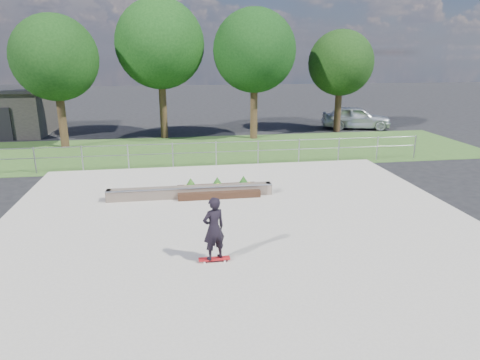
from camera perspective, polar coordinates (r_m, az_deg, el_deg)
The scene contains 12 objects.
ground at distance 13.10m, azimuth 0.14°, elevation -6.52°, with size 120.00×120.00×0.00m, color black.
grass_verge at distance 23.54m, azimuth -4.04°, elevation 3.99°, with size 30.00×8.00×0.02m, color #305120.
concrete_slab at distance 13.09m, azimuth 0.14°, elevation -6.40°, with size 15.00×15.00×0.06m, color #A49D91.
fence at distance 19.97m, azimuth -3.21°, elevation 3.95°, with size 20.06×0.06×1.20m.
tree_far_left at distance 25.64m, azimuth -23.44°, elevation 14.67°, with size 4.55×4.55×7.15m.
tree_mid_left at distance 26.90m, azimuth -10.63°, elevation 17.35°, with size 5.25×5.25×8.25m.
tree_mid_right at distance 26.35m, azimuth 1.93°, elevation 16.81°, with size 4.90×4.90×7.70m.
tree_far_right at distance 29.48m, azimuth 13.29°, elevation 14.92°, with size 4.20×4.20×6.60m.
grind_ledge at distance 15.73m, azimuth -6.58°, elevation -1.57°, with size 6.00×0.44×0.43m.
planter_bed at distance 16.00m, azimuth -2.95°, elevation -1.24°, with size 3.00×1.20×0.61m.
skateboarder at distance 10.70m, azimuth -3.52°, elevation -6.52°, with size 0.80×0.60×1.72m.
parked_car at distance 31.24m, azimuth 15.20°, elevation 8.07°, with size 1.89×4.69×1.60m, color #B5BABF.
Camera 1 is at (-1.88, -11.89, 5.16)m, focal length 32.00 mm.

